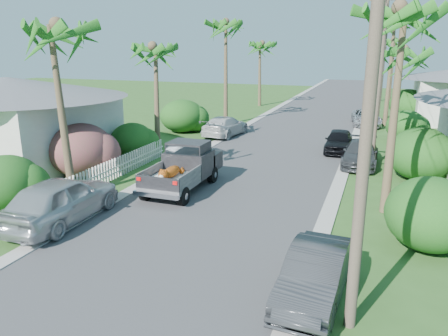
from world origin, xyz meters
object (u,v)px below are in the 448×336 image
at_px(palm_l_c, 226,23).
at_px(palm_r_a, 405,9).
at_px(palm_r_c, 395,20).
at_px(utility_pole_c, 382,66).
at_px(parked_car_lf, 225,126).
at_px(parked_car_rf, 339,141).
at_px(palm_l_b, 154,47).
at_px(parked_car_ln, 61,200).
at_px(palm_l_d, 260,43).
at_px(utility_pole_a, 367,129).
at_px(palm_l_a, 53,26).
at_px(palm_r_b, 402,51).
at_px(house_left, 12,124).
at_px(parked_car_rm, 360,154).
at_px(parked_car_rd, 366,118).
at_px(palm_r_d, 395,40).
at_px(utility_pole_b, 379,78).
at_px(pickup_truck, 186,166).
at_px(utility_pole_d, 384,60).
at_px(parked_car_rn, 315,275).

height_order(palm_l_c, palm_r_a, palm_l_c).
relative_size(palm_r_c, utility_pole_c, 1.04).
height_order(parked_car_lf, palm_r_c, palm_r_c).
distance_m(parked_car_rf, palm_l_b, 12.25).
relative_size(parked_car_ln, palm_l_d, 0.65).
xyz_separation_m(parked_car_rf, utility_pole_a, (2.00, -17.43, 3.94)).
bearing_deg(palm_l_a, palm_r_b, 43.15).
xyz_separation_m(parked_car_rf, palm_l_b, (-10.40, -3.43, 5.49)).
relative_size(palm_l_b, palm_l_d, 0.96).
bearing_deg(palm_r_c, utility_pole_a, -91.23).
bearing_deg(utility_pole_c, parked_car_lf, -134.46).
bearing_deg(palm_r_a, palm_r_b, 88.09).
bearing_deg(house_left, palm_r_a, -2.97).
relative_size(parked_car_rm, parked_car_rd, 0.95).
relative_size(parked_car_rm, palm_l_d, 0.56).
xyz_separation_m(palm_r_d, house_left, (-19.50, -33.00, -4.62)).
bearing_deg(parked_car_rd, house_left, -141.47).
xyz_separation_m(palm_r_c, utility_pole_b, (-0.60, -13.00, -3.51)).
bearing_deg(palm_l_a, parked_car_rd, 63.93).
bearing_deg(house_left, parked_car_ln, -36.99).
bearing_deg(utility_pole_c, utility_pole_a, -90.00).
relative_size(pickup_truck, palm_l_c, 0.56).
height_order(pickup_truck, utility_pole_d, utility_pole_d).
bearing_deg(pickup_truck, utility_pole_c, 70.42).
bearing_deg(parked_car_rf, parked_car_lf, 162.47).
xyz_separation_m(palm_r_a, palm_r_c, (-0.10, 20.00, 0.69)).
bearing_deg(palm_l_b, parked_car_rd, 49.23).
bearing_deg(palm_r_c, parked_car_rm, -95.15).
height_order(parked_car_rf, utility_pole_b, utility_pole_b).
bearing_deg(parked_car_rf, palm_r_c, 74.27).
bearing_deg(palm_l_c, palm_r_c, 18.15).
bearing_deg(house_left, parked_car_rm, 17.53).
bearing_deg(palm_l_c, palm_l_d, 92.39).
distance_m(palm_r_a, house_left, 20.04).
distance_m(parked_car_rm, utility_pole_b, 4.03).
height_order(parked_car_rd, utility_pole_d, utility_pole_d).
distance_m(pickup_truck, utility_pole_c, 23.55).
xyz_separation_m(parked_car_rm, palm_r_a, (1.30, -6.69, 6.79)).
relative_size(utility_pole_a, utility_pole_b, 1.00).
relative_size(palm_r_b, utility_pole_d, 0.80).
distance_m(parked_car_rn, parked_car_rd, 26.53).
bearing_deg(parked_car_rn, utility_pole_d, 92.15).
distance_m(pickup_truck, palm_l_d, 28.77).
distance_m(parked_car_rm, palm_r_c, 15.32).
distance_m(parked_car_rf, utility_pole_a, 17.98).
height_order(parked_car_rm, palm_l_c, palm_l_c).
bearing_deg(palm_r_b, utility_pole_d, 92.05).
xyz_separation_m(pickup_truck, utility_pole_c, (7.80, 21.93, 3.59)).
height_order(pickup_truck, parked_car_rn, pickup_truck).
xyz_separation_m(parked_car_rn, utility_pole_a, (0.95, -0.87, 3.94)).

